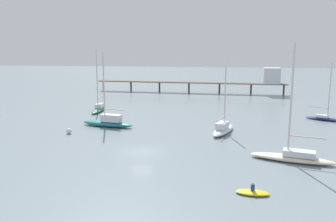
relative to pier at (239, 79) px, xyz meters
The scene contains 9 objects.
ground_plane 61.04m from the pier, 103.75° to the right, with size 400.00×400.00×0.00m, color gray.
pier is the anchor object (origin of this frame).
sailboat_cream 60.28m from the pier, 86.46° to the right, with size 9.71×4.47×13.58m.
sailboat_teal 51.73m from the pier, 116.88° to the right, with size 9.44×3.96×12.33m.
sailboat_white 47.95m from the pier, 95.21° to the right, with size 4.28×8.41×10.26m.
sailboat_navy 37.72m from the pier, 68.15° to the right, with size 6.93×4.53×10.38m.
sailboat_green 44.44m from the pier, 132.60° to the right, with size 2.63×8.59×12.82m.
dinghy_yellow 70.30m from the pier, 91.34° to the right, with size 3.08×1.54×1.14m.
mooring_buoy_outer 58.82m from the pier, 118.17° to the right, with size 0.87×0.87×0.87m, color silver.
Camera 1 is at (9.95, -40.94, 12.93)m, focal length 36.84 mm.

